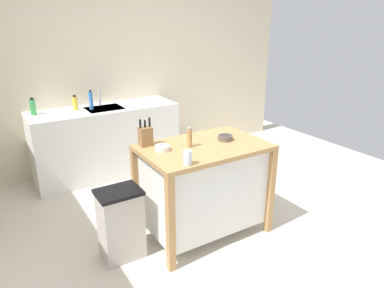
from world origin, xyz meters
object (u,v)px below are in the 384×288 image
(pepper_grinder, at_px, (190,137))
(bottle_hand_soap, at_px, (75,103))
(knife_block, at_px, (146,136))
(trash_bin, at_px, (121,224))
(bowl_ceramic_small, at_px, (225,137))
(sink_faucet, at_px, (100,97))
(bottle_dish_soap, at_px, (33,107))
(bowl_ceramic_wide, at_px, (162,148))
(bottle_spray_cleaner, at_px, (91,100))
(kitchen_island, at_px, (203,184))
(drinking_cup, at_px, (187,158))

(pepper_grinder, bearing_deg, bottle_hand_soap, 105.46)
(knife_block, height_order, trash_bin, knife_block)
(knife_block, distance_m, pepper_grinder, 0.39)
(trash_bin, bearing_deg, bowl_ceramic_small, -2.12)
(bowl_ceramic_small, bearing_deg, sink_faucet, 106.18)
(bowl_ceramic_small, distance_m, bottle_dish_soap, 2.32)
(knife_block, height_order, sink_faucet, knife_block)
(bowl_ceramic_wide, xyz_separation_m, bowl_ceramic_small, (0.62, -0.07, 0.00))
(bowl_ceramic_wide, height_order, bottle_spray_cleaner, bottle_spray_cleaner)
(trash_bin, distance_m, bottle_spray_cleaner, 1.90)
(bottle_spray_cleaner, height_order, bottle_hand_soap, bottle_spray_cleaner)
(bowl_ceramic_wide, distance_m, trash_bin, 0.73)
(trash_bin, bearing_deg, bottle_hand_soap, 84.82)
(sink_faucet, xyz_separation_m, bottle_spray_cleaner, (-0.15, -0.14, 0.00))
(kitchen_island, bearing_deg, bottle_spray_cleaner, 104.52)
(sink_faucet, distance_m, bottle_hand_soap, 0.33)
(knife_block, bearing_deg, kitchen_island, -30.89)
(trash_bin, height_order, bottle_hand_soap, bottle_hand_soap)
(knife_block, bearing_deg, trash_bin, -149.34)
(sink_faucet, relative_size, bottle_dish_soap, 1.09)
(bottle_spray_cleaner, bearing_deg, drinking_cup, -86.98)
(bowl_ceramic_wide, distance_m, bottle_hand_soap, 1.81)
(pepper_grinder, distance_m, trash_bin, 0.94)
(knife_block, relative_size, pepper_grinder, 1.37)
(knife_block, height_order, bowl_ceramic_wide, knife_block)
(bottle_spray_cleaner, distance_m, bottle_hand_soap, 0.19)
(trash_bin, relative_size, sink_faucet, 2.86)
(bowl_ceramic_small, xyz_separation_m, pepper_grinder, (-0.38, 0.02, 0.06))
(drinking_cup, relative_size, bottle_hand_soap, 0.64)
(sink_faucet, bearing_deg, bottle_dish_soap, -177.19)
(bottle_hand_soap, bearing_deg, bowl_ceramic_wide, -81.67)
(bottle_hand_soap, bearing_deg, sink_faucet, 10.63)
(bowl_ceramic_small, bearing_deg, bottle_hand_soap, 115.46)
(knife_block, relative_size, drinking_cup, 2.14)
(trash_bin, distance_m, bottle_hand_soap, 1.94)
(bowl_ceramic_wide, xyz_separation_m, bottle_dish_soap, (-0.74, 1.81, 0.08))
(kitchen_island, xyz_separation_m, bottle_spray_cleaner, (-0.46, 1.79, 0.51))
(bowl_ceramic_wide, distance_m, pepper_grinder, 0.26)
(kitchen_island, relative_size, bowl_ceramic_wide, 8.77)
(bottle_hand_soap, xyz_separation_m, bottle_dish_soap, (-0.47, 0.02, 0.01))
(bowl_ceramic_small, xyz_separation_m, bottle_hand_soap, (-0.88, 1.86, 0.07))
(knife_block, distance_m, bottle_spray_cleaner, 1.53)
(bowl_ceramic_wide, relative_size, drinking_cup, 1.09)
(kitchen_island, height_order, drinking_cup, drinking_cup)
(bottle_spray_cleaner, bearing_deg, trash_bin, -101.02)
(trash_bin, distance_m, sink_faucet, 2.06)
(kitchen_island, distance_m, trash_bin, 0.82)
(bottle_hand_soap, relative_size, bottle_dish_soap, 0.92)
(trash_bin, height_order, sink_faucet, sink_faucet)
(knife_block, xyz_separation_m, trash_bin, (-0.36, -0.21, -0.66))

